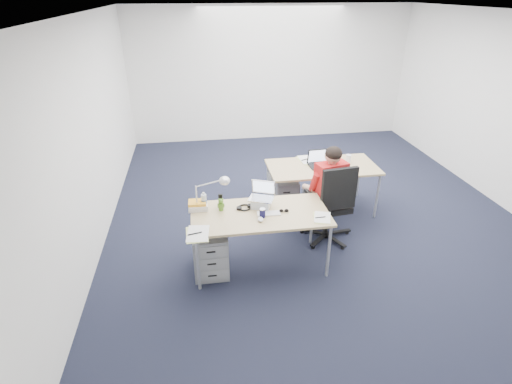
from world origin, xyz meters
TOP-DOWN VIEW (x-y plane):
  - floor at (0.00, 0.00)m, footprint 7.00×7.00m
  - room at (0.00, 0.00)m, footprint 6.02×7.02m
  - desk_near at (-1.00, -1.17)m, footprint 1.60×0.80m
  - desk_far at (0.13, 0.04)m, footprint 1.60×0.80m
  - office_chair at (-0.00, -0.76)m, footprint 0.80×0.80m
  - seated_person at (-0.04, -0.58)m, footprint 0.50×0.76m
  - drawer_pedestal_near at (-1.60, -1.20)m, footprint 0.40×0.50m
  - drawer_pedestal_far at (-0.45, 0.09)m, footprint 0.40×0.50m
  - silver_laptop at (-0.96, -1.03)m, footprint 0.35×0.31m
  - wireless_keyboard at (-0.90, -1.21)m, footprint 0.27×0.12m
  - computer_mouse at (-1.02, -1.34)m, footprint 0.07×0.11m
  - headphones at (-1.16, -1.03)m, footprint 0.24×0.21m
  - can_koozie at (-0.99, -1.27)m, footprint 0.08×0.08m
  - water_bottle at (-1.64, -0.95)m, footprint 0.09×0.09m
  - bear_figurine at (-1.44, -1.03)m, footprint 0.10×0.08m
  - book_stack at (-1.71, -0.97)m, footprint 0.27×0.24m
  - cordless_phone at (-1.44, -0.96)m, footprint 0.05×0.04m
  - papers_left at (-1.74, -1.52)m, footprint 0.25×0.34m
  - papers_right at (-0.32, -1.39)m, footprint 0.24×0.30m
  - sunglasses at (-0.72, -1.19)m, footprint 0.12×0.06m
  - desk_lamp at (-1.59, -0.99)m, footprint 0.40×0.23m
  - dark_laptop at (0.11, 0.04)m, footprint 0.36×0.35m
  - far_cup at (0.56, 0.14)m, footprint 0.09×0.09m
  - far_papers at (-0.03, 0.30)m, footprint 0.27×0.36m

SIDE VIEW (x-z plane):
  - floor at x=0.00m, z-range 0.00..0.00m
  - drawer_pedestal_near at x=-1.60m, z-range 0.00..0.55m
  - drawer_pedestal_far at x=-0.45m, z-range 0.00..0.55m
  - office_chair at x=0.00m, z-range -0.25..0.89m
  - seated_person at x=-0.04m, z-range 0.01..1.32m
  - desk_near at x=-1.00m, z-range 0.32..1.05m
  - desk_far at x=0.13m, z-range 0.32..1.05m
  - papers_right at x=-0.32m, z-range 0.73..0.74m
  - far_papers at x=-0.03m, z-range 0.73..0.74m
  - papers_left at x=-1.74m, z-range 0.73..0.74m
  - wireless_keyboard at x=-0.90m, z-range 0.73..0.74m
  - sunglasses at x=-0.72m, z-range 0.73..0.76m
  - headphones at x=-1.16m, z-range 0.73..0.76m
  - computer_mouse at x=-1.02m, z-range 0.73..0.77m
  - book_stack at x=-1.71m, z-range 0.73..0.83m
  - can_koozie at x=-0.99m, z-range 0.73..0.84m
  - far_cup at x=0.56m, z-range 0.73..0.84m
  - bear_figurine at x=-1.44m, z-range 0.73..0.89m
  - cordless_phone at x=-1.44m, z-range 0.73..0.90m
  - water_bottle at x=-1.64m, z-range 0.73..0.94m
  - dark_laptop at x=0.11m, z-range 0.73..0.98m
  - silver_laptop at x=-0.96m, z-range 0.73..1.03m
  - desk_lamp at x=-1.59m, z-range 0.73..1.16m
  - room at x=0.00m, z-range 0.31..3.12m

